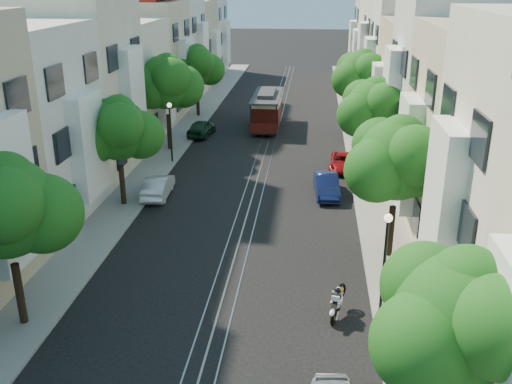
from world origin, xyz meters
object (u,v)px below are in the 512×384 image
(tree_e_d, at_px, (362,76))
(parked_car_e_mid, at_px, (327,185))
(tree_e_b, at_px, (399,161))
(parked_car_w_far, at_px, (202,128))
(tree_w_a, at_px, (7,210))
(lamp_west, at_px, (170,123))
(parked_car_e_far, at_px, (343,162))
(lamp_east, at_px, (386,249))
(tree_w_c, at_px, (167,83))
(parked_car_w_mid, at_px, (158,186))
(tree_w_b, at_px, (119,131))
(tree_w_d, at_px, (197,67))
(cable_car, at_px, (267,108))
(tree_e_a, at_px, (462,323))
(tree_e_c, at_px, (375,109))
(sportbike_rider, at_px, (337,301))

(tree_e_d, relative_size, parked_car_e_mid, 1.77)
(tree_e_b, bearing_deg, parked_car_w_far, 122.29)
(tree_e_b, relative_size, tree_w_a, 1.00)
(parked_car_e_mid, relative_size, parked_car_w_far, 0.98)
(lamp_west, distance_m, parked_car_e_far, 12.13)
(tree_e_d, relative_size, lamp_east, 1.65)
(tree_e_b, distance_m, parked_car_w_far, 24.42)
(tree_w_c, bearing_deg, lamp_west, -74.25)
(tree_e_d, xyz_separation_m, parked_car_w_mid, (-12.86, -15.37, -4.24))
(tree_w_b, distance_m, tree_w_d, 22.00)
(tree_w_c, bearing_deg, cable_car, 49.31)
(tree_e_a, relative_size, lamp_west, 1.51)
(tree_w_c, bearing_deg, tree_w_d, 90.00)
(tree_e_c, distance_m, parked_car_w_mid, 14.15)
(cable_car, relative_size, parked_car_e_mid, 1.94)
(lamp_west, bearing_deg, tree_e_b, -43.85)
(tree_e_b, height_order, cable_car, tree_e_b)
(tree_e_c, height_order, parked_car_w_mid, tree_e_c)
(tree_e_a, distance_m, sportbike_rider, 8.15)
(tree_w_c, bearing_deg, parked_car_e_mid, -35.41)
(lamp_east, bearing_deg, tree_e_a, -82.21)
(lamp_west, relative_size, parked_car_w_mid, 1.09)
(tree_w_c, xyz_separation_m, parked_car_w_mid, (1.54, -9.37, -4.44))
(lamp_east, relative_size, parked_car_w_far, 1.06)
(tree_w_b, height_order, parked_car_w_far, tree_w_b)
(tree_e_c, xyz_separation_m, tree_w_c, (-14.40, 5.00, 0.47))
(tree_w_a, bearing_deg, parked_car_w_far, 86.78)
(tree_w_a, relative_size, sportbike_rider, 3.74)
(tree_w_a, bearing_deg, sportbike_rider, 8.43)
(tree_e_c, xyz_separation_m, lamp_east, (-0.96, -15.98, -1.75))
(sportbike_rider, xyz_separation_m, parked_car_e_far, (1.00, 18.06, -0.15))
(tree_e_c, height_order, lamp_east, tree_e_c)
(lamp_west, relative_size, parked_car_e_mid, 1.08)
(tree_e_c, height_order, tree_e_d, tree_e_d)
(tree_w_c, distance_m, lamp_east, 25.01)
(parked_car_w_far, bearing_deg, tree_e_c, 150.55)
(tree_e_b, relative_size, tree_w_b, 1.07)
(tree_e_c, bearing_deg, tree_e_b, -90.00)
(tree_e_a, relative_size, tree_w_d, 0.96)
(tree_w_b, bearing_deg, tree_e_a, -49.73)
(tree_e_d, distance_m, tree_w_a, 32.38)
(lamp_west, xyz_separation_m, parked_car_e_mid, (10.70, -5.23, -2.21))
(parked_car_w_far, bearing_deg, lamp_west, 91.13)
(tree_w_d, bearing_deg, tree_e_b, -61.93)
(tree_e_b, height_order, tree_w_a, same)
(tree_w_a, distance_m, tree_w_c, 23.00)
(tree_e_c, relative_size, sportbike_rider, 3.64)
(tree_w_a, xyz_separation_m, tree_w_b, (-0.00, 12.00, -0.34))
(tree_w_d, bearing_deg, tree_e_c, -48.01)
(tree_w_d, height_order, parked_car_w_far, tree_w_d)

